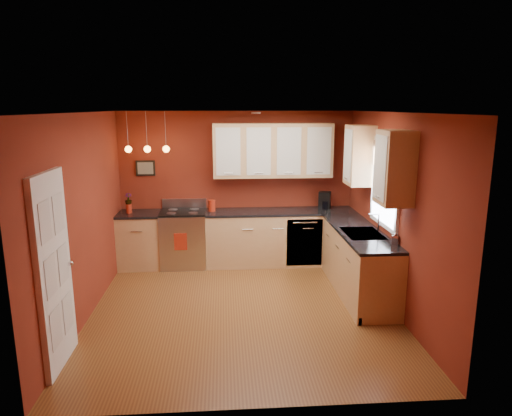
{
  "coord_description": "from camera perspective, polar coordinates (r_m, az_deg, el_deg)",
  "views": [
    {
      "loc": [
        -0.23,
        -5.72,
        2.67
      ],
      "look_at": [
        0.25,
        1.0,
        1.17
      ],
      "focal_mm": 32.0,
      "sensor_mm": 36.0,
      "label": 1
    }
  ],
  "objects": [
    {
      "name": "wall_right",
      "position": [
        6.29,
        16.78,
        -0.56
      ],
      "size": [
        0.02,
        4.2,
        2.6
      ],
      "primitive_type": "cube",
      "color": "maroon",
      "rests_on": "floor"
    },
    {
      "name": "upper_cabinets_right",
      "position": [
        6.43,
        14.66,
        5.72
      ],
      "size": [
        0.35,
        1.95,
        0.9
      ],
      "primitive_type": "cube",
      "color": "tan",
      "rests_on": "wall_right"
    },
    {
      "name": "base_cabinets_back_right",
      "position": [
        7.9,
        3.05,
        -3.77
      ],
      "size": [
        2.54,
        0.6,
        0.9
      ],
      "primitive_type": "cube",
      "color": "tan",
      "rests_on": "floor"
    },
    {
      "name": "counter_back_left",
      "position": [
        7.85,
        -14.41,
        -0.72
      ],
      "size": [
        0.7,
        0.62,
        0.04
      ],
      "primitive_type": "cube",
      "color": "black",
      "rests_on": "base_cabinets_back_left"
    },
    {
      "name": "dish_towel",
      "position": [
        7.54,
        -9.41,
        -4.18
      ],
      "size": [
        0.21,
        0.01,
        0.28
      ],
      "primitive_type": "cube",
      "color": "#A52511",
      "rests_on": "gas_range"
    },
    {
      "name": "flowers",
      "position": [
        7.82,
        -15.67,
        1.06
      ],
      "size": [
        0.14,
        0.14,
        0.2
      ],
      "primitive_type": "imported",
      "rotation": [
        0.0,
        0.0,
        0.3
      ],
      "color": "#A52511",
      "rests_on": "red_vase"
    },
    {
      "name": "red_canister",
      "position": [
        7.72,
        -5.55,
        0.3
      ],
      "size": [
        0.13,
        0.13,
        0.19
      ],
      "color": "#A52511",
      "rests_on": "counter_back_right"
    },
    {
      "name": "counter_right",
      "position": [
        6.7,
        12.82,
        -2.9
      ],
      "size": [
        0.62,
        2.1,
        0.04
      ],
      "primitive_type": "cube",
      "color": "black",
      "rests_on": "base_cabinets_right"
    },
    {
      "name": "coffee_maker",
      "position": [
        8.01,
        8.58,
        0.92
      ],
      "size": [
        0.24,
        0.24,
        0.29
      ],
      "rotation": [
        0.0,
        0.0,
        -0.34
      ],
      "color": "black",
      "rests_on": "counter_back_right"
    },
    {
      "name": "wall_picture",
      "position": [
        7.98,
        -13.64,
        4.87
      ],
      "size": [
        0.32,
        0.03,
        0.26
      ],
      "primitive_type": "cube",
      "color": "black",
      "rests_on": "wall_back"
    },
    {
      "name": "base_cabinets_right",
      "position": [
        6.84,
        12.63,
        -6.7
      ],
      "size": [
        0.6,
        2.1,
        0.9
      ],
      "primitive_type": "cube",
      "color": "tan",
      "rests_on": "floor"
    },
    {
      "name": "wall_back",
      "position": [
        7.94,
        -2.38,
        2.62
      ],
      "size": [
        4.0,
        0.02,
        2.6
      ],
      "primitive_type": "cube",
      "color": "maroon",
      "rests_on": "floor"
    },
    {
      "name": "base_cabinets_back_left",
      "position": [
        7.97,
        -14.23,
        -4.01
      ],
      "size": [
        0.7,
        0.6,
        0.9
      ],
      "primitive_type": "cube",
      "color": "tan",
      "rests_on": "floor"
    },
    {
      "name": "pendant_lights",
      "position": [
        7.6,
        -13.43,
        7.23
      ],
      "size": [
        0.71,
        0.11,
        0.66
      ],
      "color": "gray",
      "rests_on": "ceiling"
    },
    {
      "name": "dishwasher_front",
      "position": [
        7.68,
        6.07,
        -4.31
      ],
      "size": [
        0.6,
        0.02,
        0.8
      ],
      "primitive_type": "cube",
      "color": "#B5B5B9",
      "rests_on": "base_cabinets_back_right"
    },
    {
      "name": "gas_range",
      "position": [
        7.86,
        -8.99,
        -3.76
      ],
      "size": [
        0.76,
        0.64,
        1.11
      ],
      "color": "#B5B5B9",
      "rests_on": "floor"
    },
    {
      "name": "wall_front",
      "position": [
        3.88,
        -0.41,
        -8.14
      ],
      "size": [
        4.0,
        0.02,
        2.6
      ],
      "primitive_type": "cube",
      "color": "maroon",
      "rests_on": "floor"
    },
    {
      "name": "soap_pump",
      "position": [
        6.11,
        17.0,
        -3.56
      ],
      "size": [
        0.11,
        0.11,
        0.18
      ],
      "primitive_type": "imported",
      "rotation": [
        0.0,
        0.0,
        -0.42
      ],
      "color": "silver",
      "rests_on": "counter_right"
    },
    {
      "name": "red_vase",
      "position": [
        7.85,
        -15.6,
        -0.06
      ],
      "size": [
        0.09,
        0.09,
        0.15
      ],
      "primitive_type": "cylinder",
      "color": "#A52511",
      "rests_on": "counter_back_left"
    },
    {
      "name": "ceiling",
      "position": [
        5.72,
        -1.83,
        11.85
      ],
      "size": [
        4.0,
        4.2,
        0.02
      ],
      "primitive_type": "cube",
      "color": "white",
      "rests_on": "wall_back"
    },
    {
      "name": "floor",
      "position": [
        6.32,
        -1.66,
        -12.45
      ],
      "size": [
        4.2,
        4.2,
        0.0
      ],
      "primitive_type": "plane",
      "color": "brown",
      "rests_on": "ground"
    },
    {
      "name": "counter_back_right",
      "position": [
        7.78,
        3.09,
        -0.45
      ],
      "size": [
        2.54,
        0.62,
        0.04
      ],
      "primitive_type": "cube",
      "color": "black",
      "rests_on": "base_cabinets_back_right"
    },
    {
      "name": "upper_cabinets_back",
      "position": [
        7.72,
        2.1,
        7.21
      ],
      "size": [
        2.0,
        0.35,
        0.9
      ],
      "primitive_type": "cube",
      "color": "tan",
      "rests_on": "wall_back"
    },
    {
      "name": "door_left_wall",
      "position": [
        5.11,
        -23.91,
        -7.32
      ],
      "size": [
        0.12,
        0.82,
        2.05
      ],
      "color": "white",
      "rests_on": "floor"
    },
    {
      "name": "window",
      "position": [
        6.49,
        15.86,
        3.38
      ],
      "size": [
        0.06,
        1.02,
        1.22
      ],
      "color": "white",
      "rests_on": "wall_right"
    },
    {
      "name": "wall_left",
      "position": [
        6.14,
        -20.73,
        -1.16
      ],
      "size": [
        0.02,
        4.2,
        2.6
      ],
      "primitive_type": "cube",
      "color": "maroon",
      "rests_on": "floor"
    },
    {
      "name": "sink",
      "position": [
        6.56,
        13.21,
        -3.29
      ],
      "size": [
        0.5,
        0.7,
        0.33
      ],
      "color": "gray",
      "rests_on": "counter_right"
    }
  ]
}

